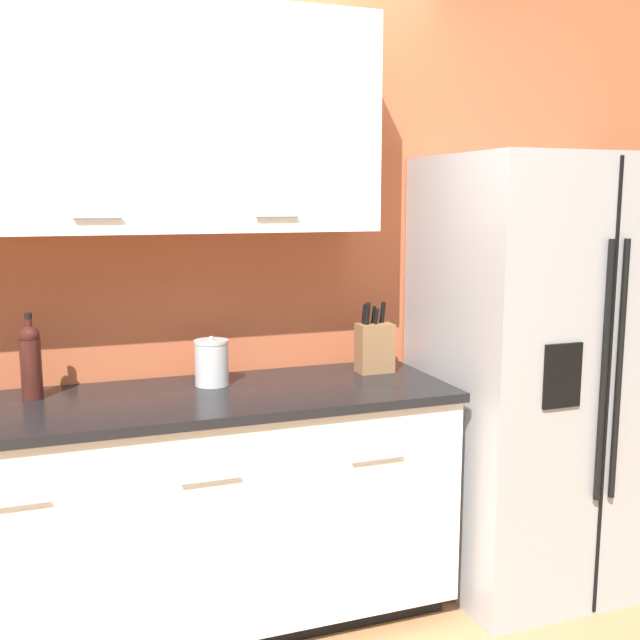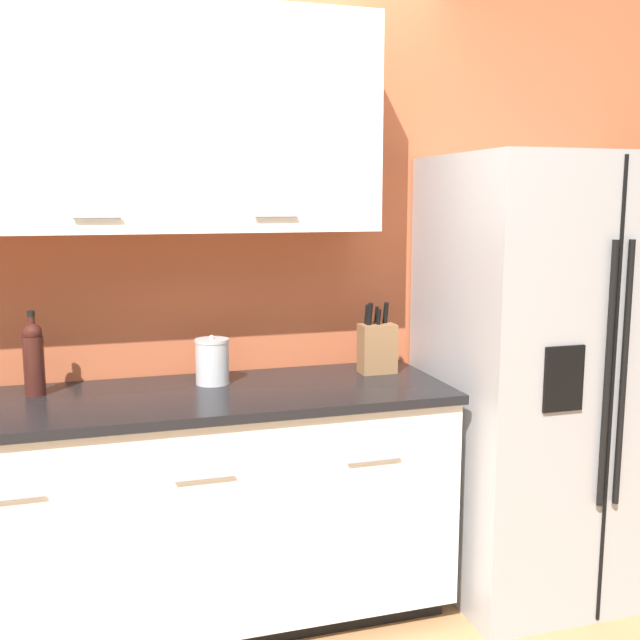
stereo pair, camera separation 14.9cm
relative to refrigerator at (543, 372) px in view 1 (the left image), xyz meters
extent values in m
cube|color=#BC5B38|center=(-1.61, 0.42, 0.40)|extent=(10.00, 0.05, 2.60)
cube|color=white|center=(-1.79, 0.24, 1.01)|extent=(2.11, 0.32, 0.82)
cylinder|color=#99999E|center=(-1.79, 0.06, 0.66)|extent=(0.16, 0.01, 0.01)
cylinder|color=#99999E|center=(-1.16, 0.06, 0.66)|extent=(0.16, 0.01, 0.01)
cube|color=black|center=(-1.79, 0.12, -0.86)|extent=(2.48, 0.54, 0.09)
cube|color=white|center=(-1.79, 0.08, -0.41)|extent=(2.52, 0.62, 0.79)
cube|color=black|center=(-1.79, 0.06, 0.00)|extent=(2.55, 0.64, 0.03)
cylinder|color=#99999E|center=(-2.09, -0.25, -0.20)|extent=(0.20, 0.01, 0.01)
cylinder|color=#99999E|center=(-1.49, -0.25, -0.20)|extent=(0.20, 0.01, 0.01)
cylinder|color=#99999E|center=(-0.88, -0.25, -0.20)|extent=(0.20, 0.01, 0.01)
cube|color=#9E9EA0|center=(0.00, 0.00, 0.00)|extent=(0.94, 0.77, 1.80)
cube|color=black|center=(0.00, -0.39, 0.00)|extent=(0.01, 0.01, 1.77)
cylinder|color=black|center=(-0.03, -0.40, 0.09)|extent=(0.02, 0.02, 0.99)
cylinder|color=black|center=(0.04, -0.40, 0.09)|extent=(0.02, 0.02, 0.99)
cube|color=black|center=(-0.21, -0.39, 0.09)|extent=(0.16, 0.01, 0.24)
cube|color=olive|center=(-0.70, 0.18, 0.12)|extent=(0.15, 0.09, 0.20)
cylinder|color=black|center=(-0.74, 0.20, 0.26)|extent=(0.02, 0.04, 0.08)
cylinder|color=black|center=(-0.74, 0.17, 0.27)|extent=(0.02, 0.04, 0.09)
cylinder|color=black|center=(-0.70, 0.20, 0.26)|extent=(0.01, 0.03, 0.07)
cylinder|color=black|center=(-0.70, 0.17, 0.25)|extent=(0.02, 0.03, 0.07)
cylinder|color=black|center=(-0.66, 0.20, 0.27)|extent=(0.02, 0.04, 0.09)
cylinder|color=#3D1914|center=(-2.03, 0.21, 0.13)|extent=(0.07, 0.07, 0.22)
sphere|color=#3D1914|center=(-2.03, 0.21, 0.25)|extent=(0.07, 0.07, 0.07)
cylinder|color=#3D1914|center=(-2.03, 0.21, 0.27)|extent=(0.02, 0.02, 0.07)
cylinder|color=black|center=(-2.03, 0.21, 0.32)|extent=(0.03, 0.03, 0.02)
cylinder|color=#B7B7BA|center=(-1.38, 0.19, 0.10)|extent=(0.13, 0.13, 0.16)
cylinder|color=#B7B7BA|center=(-1.38, 0.19, 0.19)|extent=(0.13, 0.13, 0.01)
sphere|color=#B7B7BA|center=(-1.38, 0.19, 0.20)|extent=(0.02, 0.02, 0.02)
camera|label=1|loc=(-1.95, -2.59, 0.72)|focal=42.00mm
camera|label=2|loc=(-1.81, -2.64, 0.72)|focal=42.00mm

